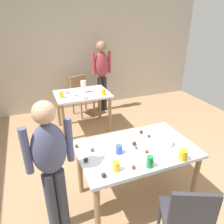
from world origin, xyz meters
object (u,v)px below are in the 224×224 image
(chair_near_table, at_px, (186,217))
(soda_can, at_px, (150,162))
(pitcher_far, at_px, (84,87))
(dining_table_near, at_px, (136,155))
(mixing_bowl, at_px, (165,142))
(dining_table_far, at_px, (83,99))
(chair_far_table, at_px, (81,93))
(person_girl_near, at_px, (51,161))
(person_adult_far, at_px, (102,70))

(chair_near_table, bearing_deg, soda_can, 106.63)
(soda_can, xyz_separation_m, pitcher_far, (-0.04, 2.34, 0.05))
(dining_table_near, relative_size, mixing_bowl, 7.40)
(soda_can, bearing_deg, mixing_bowl, 36.72)
(mixing_bowl, bearing_deg, soda_can, -143.28)
(dining_table_near, distance_m, soda_can, 0.37)
(chair_near_table, distance_m, pitcher_far, 2.81)
(dining_table_far, relative_size, chair_near_table, 1.15)
(chair_far_table, distance_m, person_girl_near, 2.93)
(chair_near_table, relative_size, soda_can, 7.13)
(dining_table_near, height_order, person_girl_near, person_girl_near)
(chair_far_table, height_order, pitcher_far, pitcher_far)
(person_girl_near, bearing_deg, soda_can, -17.22)
(mixing_bowl, distance_m, soda_can, 0.45)
(dining_table_far, distance_m, soda_can, 2.32)
(pitcher_far, bearing_deg, chair_near_table, -86.51)
(dining_table_near, xyz_separation_m, soda_can, (-0.04, -0.33, 0.15))
(person_adult_far, bearing_deg, chair_far_table, 179.94)
(person_adult_far, distance_m, pitcher_far, 0.91)
(soda_can, height_order, pitcher_far, pitcher_far)
(dining_table_far, relative_size, pitcher_far, 4.37)
(dining_table_near, distance_m, mixing_bowl, 0.36)
(soda_can, bearing_deg, person_girl_near, 162.78)
(person_adult_far, height_order, mixing_bowl, person_adult_far)
(chair_near_table, height_order, pitcher_far, pitcher_far)
(chair_far_table, bearing_deg, person_adult_far, -0.06)
(chair_near_table, relative_size, person_girl_near, 0.59)
(chair_far_table, xyz_separation_m, person_girl_near, (-0.96, -2.74, 0.38))
(person_adult_far, bearing_deg, mixing_bowl, -94.18)
(chair_near_table, height_order, chair_far_table, same)
(person_girl_near, xyz_separation_m, pitcher_far, (0.86, 2.06, -0.02))
(mixing_bowl, bearing_deg, person_girl_near, 179.75)
(dining_table_near, xyz_separation_m, pitcher_far, (-0.07, 2.00, 0.21))
(chair_near_table, relative_size, mixing_bowl, 4.96)
(mixing_bowl, bearing_deg, dining_table_far, 102.22)
(chair_near_table, xyz_separation_m, person_adult_far, (0.43, 3.46, 0.46))
(dining_table_near, relative_size, dining_table_far, 1.30)
(mixing_bowl, bearing_deg, chair_near_table, -107.96)
(dining_table_far, distance_m, person_adult_far, 1.01)
(dining_table_far, bearing_deg, dining_table_near, -86.70)
(person_girl_near, xyz_separation_m, soda_can, (0.89, -0.28, -0.07))
(person_girl_near, distance_m, pitcher_far, 2.23)
(dining_table_near, bearing_deg, mixing_bowl, -10.85)
(dining_table_far, relative_size, soda_can, 8.19)
(pitcher_far, bearing_deg, mixing_bowl, -79.03)
(chair_far_table, height_order, person_adult_far, person_adult_far)
(chair_far_table, bearing_deg, dining_table_near, -90.57)
(chair_far_table, height_order, soda_can, soda_can)
(person_adult_far, xyz_separation_m, soda_can, (-0.56, -3.02, -0.15))
(dining_table_far, bearing_deg, soda_can, -88.08)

